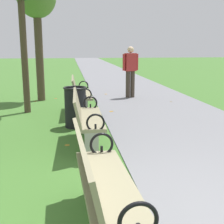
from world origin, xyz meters
name	(u,v)px	position (x,y,z in m)	size (l,w,h in m)	color
paved_walkway	(104,71)	(1.58, 18.00, 0.01)	(3.16, 44.00, 0.02)	slate
park_bench_1	(102,184)	(-0.50, 0.12, 0.49)	(0.54, 1.62, 0.90)	gray
park_bench_2	(86,118)	(-0.50, 2.61, 0.49)	(0.51, 1.61, 0.90)	gray
park_bench_3	(80,94)	(-0.50, 5.18, 0.49)	(0.50, 1.61, 0.90)	gray
tree_4	(37,1)	(-1.63, 7.16, 2.93)	(1.15, 1.15, 3.70)	#4C3D2D
pedestrian_walking	(130,69)	(1.18, 7.21, 0.93)	(0.52, 0.28, 1.62)	#3D3328
trash_bin	(75,107)	(-0.65, 3.86, 0.42)	(0.48, 0.48, 0.84)	black
scattered_leaves	(115,157)	(-0.11, 1.95, 0.01)	(5.55, 9.69, 0.02)	#93511E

